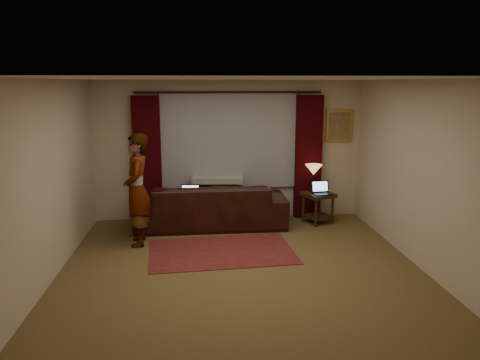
# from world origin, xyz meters

# --- Properties ---
(floor) EXTENTS (5.00, 5.00, 0.01)m
(floor) POSITION_xyz_m (0.00, 0.00, -0.01)
(floor) COLOR brown
(floor) RESTS_ON ground
(ceiling) EXTENTS (5.00, 5.00, 0.02)m
(ceiling) POSITION_xyz_m (0.00, 0.00, 2.60)
(ceiling) COLOR silver
(ceiling) RESTS_ON ground
(wall_back) EXTENTS (5.00, 0.02, 2.60)m
(wall_back) POSITION_xyz_m (0.00, 2.50, 1.30)
(wall_back) COLOR beige
(wall_back) RESTS_ON ground
(wall_front) EXTENTS (5.00, 0.02, 2.60)m
(wall_front) POSITION_xyz_m (0.00, -2.50, 1.30)
(wall_front) COLOR beige
(wall_front) RESTS_ON ground
(wall_left) EXTENTS (0.02, 5.00, 2.60)m
(wall_left) POSITION_xyz_m (-2.50, 0.00, 1.30)
(wall_left) COLOR beige
(wall_left) RESTS_ON ground
(wall_right) EXTENTS (0.02, 5.00, 2.60)m
(wall_right) POSITION_xyz_m (2.50, 0.00, 1.30)
(wall_right) COLOR beige
(wall_right) RESTS_ON ground
(sheer_curtain) EXTENTS (2.50, 0.05, 1.80)m
(sheer_curtain) POSITION_xyz_m (0.00, 2.44, 1.50)
(sheer_curtain) COLOR gray
(sheer_curtain) RESTS_ON wall_back
(drape_left) EXTENTS (0.50, 0.14, 2.30)m
(drape_left) POSITION_xyz_m (-1.50, 2.39, 1.18)
(drape_left) COLOR black
(drape_left) RESTS_ON floor
(drape_right) EXTENTS (0.50, 0.14, 2.30)m
(drape_right) POSITION_xyz_m (1.50, 2.39, 1.18)
(drape_right) COLOR black
(drape_right) RESTS_ON floor
(curtain_rod) EXTENTS (0.04, 0.04, 3.40)m
(curtain_rod) POSITION_xyz_m (0.00, 2.39, 2.38)
(curtain_rod) COLOR black
(curtain_rod) RESTS_ON wall_back
(picture_frame) EXTENTS (0.50, 0.04, 0.60)m
(picture_frame) POSITION_xyz_m (2.10, 2.47, 1.75)
(picture_frame) COLOR gold
(picture_frame) RESTS_ON wall_back
(sofa) EXTENTS (2.70, 1.20, 1.08)m
(sofa) POSITION_xyz_m (-0.36, 1.96, 0.54)
(sofa) COLOR black
(sofa) RESTS_ON floor
(throw_blanket) EXTENTS (0.95, 0.44, 0.11)m
(throw_blanket) POSITION_xyz_m (-0.22, 2.25, 1.08)
(throw_blanket) COLOR #979690
(throw_blanket) RESTS_ON sofa
(clothing_pile) EXTENTS (0.55, 0.46, 0.21)m
(clothing_pile) POSITION_xyz_m (0.49, 1.81, 0.65)
(clothing_pile) COLOR brown
(clothing_pile) RESTS_ON sofa
(laptop_sofa) EXTENTS (0.37, 0.40, 0.24)m
(laptop_sofa) POSITION_xyz_m (-0.74, 1.79, 0.66)
(laptop_sofa) COLOR black
(laptop_sofa) RESTS_ON sofa
(area_rug) EXTENTS (2.29, 1.62, 0.01)m
(area_rug) POSITION_xyz_m (-0.24, 0.63, 0.01)
(area_rug) COLOR maroon
(area_rug) RESTS_ON floor
(end_table) EXTENTS (0.65, 0.65, 0.57)m
(end_table) POSITION_xyz_m (1.61, 1.97, 0.28)
(end_table) COLOR black
(end_table) RESTS_ON floor
(tiffany_lamp) EXTENTS (0.45, 0.45, 0.51)m
(tiffany_lamp) POSITION_xyz_m (1.54, 2.12, 0.82)
(tiffany_lamp) COLOR olive
(tiffany_lamp) RESTS_ON end_table
(laptop_table) EXTENTS (0.37, 0.39, 0.23)m
(laptop_table) POSITION_xyz_m (1.66, 1.87, 0.69)
(laptop_table) COLOR black
(laptop_table) RESTS_ON end_table
(person) EXTENTS (0.57, 0.57, 1.79)m
(person) POSITION_xyz_m (-1.54, 1.09, 0.89)
(person) COLOR #979690
(person) RESTS_ON floor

